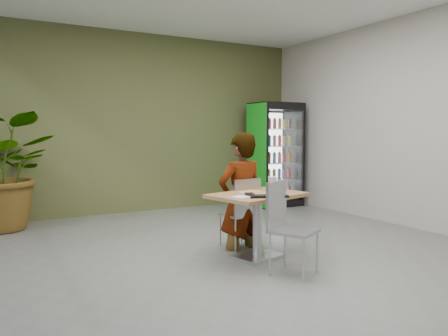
{
  "coord_description": "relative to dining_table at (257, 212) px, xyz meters",
  "views": [
    {
      "loc": [
        -2.64,
        -4.11,
        1.45
      ],
      "look_at": [
        -0.02,
        0.59,
        1.0
      ],
      "focal_mm": 35.0,
      "sensor_mm": 36.0,
      "label": 1
    }
  ],
  "objects": [
    {
      "name": "pizza_plate",
      "position": [
        -0.04,
        0.08,
        0.23
      ],
      "size": [
        0.33,
        0.34,
        0.03
      ],
      "color": "white",
      "rests_on": "dining_table"
    },
    {
      "name": "chair_near",
      "position": [
        -0.04,
        -0.57,
        0.02
      ],
      "size": [
        0.57,
        0.57,
        0.95
      ],
      "rotation": [
        0.0,
        0.0,
        0.48
      ],
      "color": "#ADAFB2",
      "rests_on": "ground"
    },
    {
      "name": "napkin_stack",
      "position": [
        -0.36,
        -0.23,
        0.22
      ],
      "size": [
        0.21,
        0.21,
        0.02
      ],
      "primitive_type": "cube",
      "rotation": [
        0.0,
        0.0,
        0.41
      ],
      "color": "white",
      "rests_on": "dining_table"
    },
    {
      "name": "dining_table",
      "position": [
        0.0,
        0.0,
        0.0
      ],
      "size": [
        1.17,
        0.94,
        0.75
      ],
      "rotation": [
        0.0,
        0.0,
        0.24
      ],
      "color": "#B67D4E",
      "rests_on": "ground"
    },
    {
      "name": "soda_cup",
      "position": [
        0.2,
        -0.0,
        0.3
      ],
      "size": [
        0.1,
        0.1,
        0.18
      ],
      "color": "white",
      "rests_on": "dining_table"
    },
    {
      "name": "chair_far",
      "position": [
        0.08,
        0.43,
        -0.02
      ],
      "size": [
        0.42,
        0.42,
        0.88
      ],
      "rotation": [
        0.0,
        0.0,
        3.22
      ],
      "color": "#ADAFB2",
      "rests_on": "ground"
    },
    {
      "name": "beverage_fridge",
      "position": [
        2.31,
        2.86,
        0.46
      ],
      "size": [
        0.92,
        0.71,
        2.0
      ],
      "rotation": [
        0.0,
        0.0,
        -0.01
      ],
      "color": "black",
      "rests_on": "ground"
    },
    {
      "name": "room_envelope",
      "position": [
        -0.08,
        0.01,
        1.06
      ],
      "size": [
        6.0,
        7.0,
        3.2
      ],
      "primitive_type": null,
      "color": "beige",
      "rests_on": "ground"
    },
    {
      "name": "seated_woman",
      "position": [
        0.07,
        0.47,
        0.03
      ],
      "size": [
        0.67,
        0.46,
        1.74
      ],
      "primitive_type": "imported",
      "rotation": [
        0.0,
        0.0,
        3.22
      ],
      "color": "black",
      "rests_on": "ground"
    },
    {
      "name": "ground",
      "position": [
        -0.08,
        0.01,
        -0.54
      ],
      "size": [
        7.0,
        7.0,
        0.0
      ],
      "primitive_type": "plane",
      "color": "slate",
      "rests_on": "ground"
    },
    {
      "name": "cafeteria_tray",
      "position": [
        -0.03,
        -0.22,
        0.23
      ],
      "size": [
        0.5,
        0.43,
        0.02
      ],
      "primitive_type": "cube",
      "rotation": [
        0.0,
        0.0,
        -0.35
      ],
      "color": "black",
      "rests_on": "dining_table"
    },
    {
      "name": "potted_plant",
      "position": [
        -2.44,
        3.03,
        0.33
      ],
      "size": [
        1.95,
        1.83,
        1.74
      ],
      "primitive_type": "imported",
      "rotation": [
        0.0,
        0.0,
        -0.37
      ],
      "color": "#2A6B2E",
      "rests_on": "ground"
    }
  ]
}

